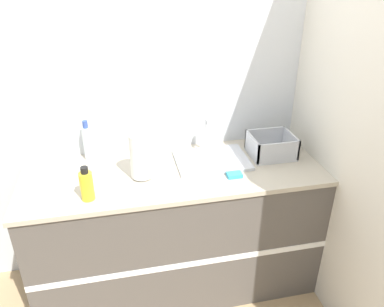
{
  "coord_description": "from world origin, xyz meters",
  "views": [
    {
      "loc": [
        -0.32,
        -1.66,
        2.09
      ],
      "look_at": [
        0.1,
        0.3,
        1.04
      ],
      "focal_mm": 35.0,
      "sensor_mm": 36.0,
      "label": 1
    }
  ],
  "objects_px": {
    "bottle_yellow": "(87,185)",
    "dish_rack": "(271,148)",
    "paper_towel_roll": "(141,156)",
    "sink": "(211,158)",
    "bottle_clear": "(88,142)"
  },
  "relations": [
    {
      "from": "paper_towel_roll",
      "to": "bottle_yellow",
      "type": "relative_size",
      "value": 1.42
    },
    {
      "from": "bottle_yellow",
      "to": "paper_towel_roll",
      "type": "bearing_deg",
      "value": 28.63
    },
    {
      "from": "dish_rack",
      "to": "bottle_clear",
      "type": "height_order",
      "value": "bottle_clear"
    },
    {
      "from": "sink",
      "to": "bottle_clear",
      "type": "relative_size",
      "value": 1.73
    },
    {
      "from": "sink",
      "to": "dish_rack",
      "type": "relative_size",
      "value": 1.64
    },
    {
      "from": "sink",
      "to": "dish_rack",
      "type": "distance_m",
      "value": 0.41
    },
    {
      "from": "paper_towel_roll",
      "to": "dish_rack",
      "type": "bearing_deg",
      "value": 6.8
    },
    {
      "from": "sink",
      "to": "dish_rack",
      "type": "bearing_deg",
      "value": -0.64
    },
    {
      "from": "bottle_yellow",
      "to": "dish_rack",
      "type": "bearing_deg",
      "value": 13.04
    },
    {
      "from": "paper_towel_roll",
      "to": "bottle_clear",
      "type": "bearing_deg",
      "value": 135.6
    },
    {
      "from": "sink",
      "to": "bottle_yellow",
      "type": "relative_size",
      "value": 2.32
    },
    {
      "from": "paper_towel_roll",
      "to": "dish_rack",
      "type": "distance_m",
      "value": 0.87
    },
    {
      "from": "sink",
      "to": "dish_rack",
      "type": "height_order",
      "value": "sink"
    },
    {
      "from": "paper_towel_roll",
      "to": "bottle_clear",
      "type": "xyz_separation_m",
      "value": [
        -0.31,
        0.31,
        -0.03
      ]
    },
    {
      "from": "dish_rack",
      "to": "bottle_clear",
      "type": "relative_size",
      "value": 1.06
    }
  ]
}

